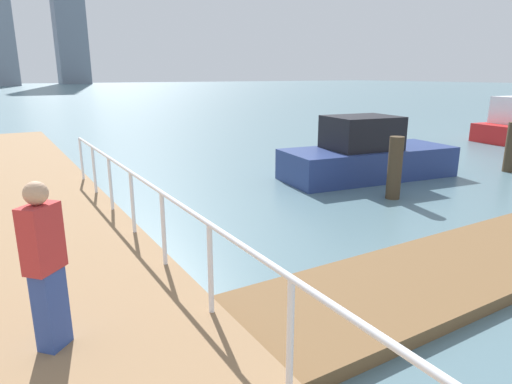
% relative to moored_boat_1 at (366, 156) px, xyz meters
% --- Properties ---
extents(ground_plane, '(300.00, 300.00, 0.00)m').
position_rel_moored_boat_1_xyz_m(ground_plane, '(-4.41, 3.51, -0.67)').
color(ground_plane, slate).
extents(dock_piling_1, '(0.33, 0.33, 1.55)m').
position_rel_moored_boat_1_xyz_m(dock_piling_1, '(4.50, -1.71, 0.11)').
color(dock_piling_1, '#473826').
rests_on(dock_piling_1, ground_plane).
extents(dock_piling_2, '(0.35, 0.35, 1.54)m').
position_rel_moored_boat_1_xyz_m(dock_piling_2, '(-1.06, -2.03, 0.10)').
color(dock_piling_2, '#473826').
rests_on(dock_piling_2, ground_plane).
extents(moored_boat_1, '(5.40, 2.61, 1.83)m').
position_rel_moored_boat_1_xyz_m(moored_boat_1, '(0.00, 0.00, 0.00)').
color(moored_boat_1, navy).
rests_on(moored_boat_1, ground_plane).
extents(pedestrian_0, '(0.41, 0.41, 1.68)m').
position_rel_moored_boat_1_xyz_m(pedestrian_0, '(-9.17, -5.06, 0.60)').
color(pedestrian_0, '#334C99').
rests_on(pedestrian_0, boardwalk).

